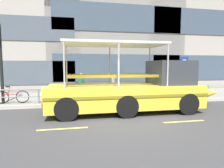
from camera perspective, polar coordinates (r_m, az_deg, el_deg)
The scene contains 12 objects.
ground_plane at distance 8.14m, azimuth 3.24°, elevation -10.69°, with size 120.00×120.00×0.00m, color #3D3D3F.
sidewalk at distance 13.49m, azimuth -2.59°, elevation -3.80°, with size 32.00×4.80×0.18m, color gray.
curb_edge at distance 11.08m, azimuth -0.71°, elevation -5.84°, with size 32.00×0.18×0.18m, color #B2ADA3.
lane_centreline at distance 7.52m, azimuth 4.52°, elevation -12.05°, with size 25.80×0.12×0.01m.
curb_guardrail at distance 11.35m, azimuth 0.42°, elevation -2.22°, with size 12.74×0.09×0.83m.
traffic_light_pole at distance 12.13m, azimuth -30.32°, elevation 7.22°, with size 0.24×0.46×4.32m.
parking_sign at distance 13.76m, azimuth 20.58°, elevation 4.05°, with size 0.60×0.12×2.69m.
leaned_bicycle at distance 11.98m, azimuth -27.53°, elevation -3.34°, with size 1.74×0.46×0.96m.
duck_tour_boat at distance 9.57m, azimuth 6.95°, elevation -1.75°, with size 9.13×2.55×3.33m.
pedestrian_near_bow at distance 13.97m, azimuth 16.75°, elevation 0.95°, with size 0.35×0.40×1.72m.
pedestrian_mid_left at distance 12.64m, azimuth 0.39°, elevation 0.20°, with size 0.26×0.42×1.53m.
pedestrian_mid_right at distance 12.57m, azimuth -9.14°, elevation 0.35°, with size 0.39×0.32×1.62m.
Camera 1 is at (-1.92, -7.58, 2.27)m, focal length 30.69 mm.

